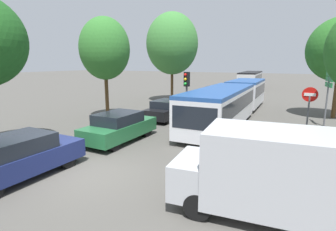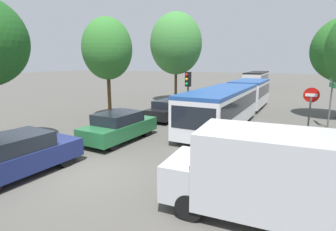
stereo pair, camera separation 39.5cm
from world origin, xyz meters
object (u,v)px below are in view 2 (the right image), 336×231
object	(u,v)px
white_van	(271,174)
direction_sign_post	(333,86)
traffic_light	(188,86)
no_entry_sign	(310,107)
queued_car_blue	(203,100)
queued_car_green	(119,126)
queued_car_black	(169,110)
queued_car_red	(236,90)
tree_left_far	(176,44)
city_bus_rear	(257,78)
queued_car_navy	(17,155)
tree_left_mid	(107,49)
queued_car_graphite	(221,93)
articulated_bus	(236,99)

from	to	relation	value
white_van	direction_sign_post	size ratio (longest dim) A/B	1.44
direction_sign_post	traffic_light	bearing A→B (deg)	15.43
no_entry_sign	queued_car_blue	bearing A→B (deg)	-131.60
queued_car_green	queued_car_blue	xyz separation A→B (m)	(-0.08, 11.44, 0.00)
queued_car_black	traffic_light	xyz separation A→B (m)	(1.91, -1.00, 1.80)
queued_car_black	white_van	xyz separation A→B (m)	(8.19, -9.23, 0.54)
queued_car_green	queued_car_red	world-z (taller)	queued_car_green
no_entry_sign	tree_left_far	world-z (taller)	tree_left_far
city_bus_rear	tree_left_far	xyz separation A→B (m)	(-3.98, -20.31, 4.37)
queued_car_red	queued_car_blue	bearing A→B (deg)	179.94
queued_car_navy	tree_left_mid	world-z (taller)	tree_left_mid
queued_car_graphite	tree_left_far	bearing A→B (deg)	128.59
queued_car_green	queued_car_red	bearing A→B (deg)	0.10
queued_car_graphite	direction_sign_post	size ratio (longest dim) A/B	1.21
city_bus_rear	tree_left_mid	size ratio (longest dim) A/B	1.66
queued_car_green	no_entry_sign	xyz separation A→B (m)	(8.41, 3.90, 1.12)
queued_car_red	no_entry_sign	distance (m)	19.98
queued_car_blue	no_entry_sign	bearing A→B (deg)	-131.74
queued_car_navy	queued_car_black	xyz separation A→B (m)	(-0.01, 10.89, -0.06)
queued_car_green	queued_car_graphite	size ratio (longest dim) A/B	0.98
white_van	tree_left_far	distance (m)	21.55
queued_car_blue	traffic_light	world-z (taller)	traffic_light
queued_car_navy	queued_car_graphite	distance (m)	22.03
queued_car_graphite	direction_sign_post	xyz separation A→B (m)	(9.72, -8.22, 1.80)
city_bus_rear	tree_left_mid	world-z (taller)	tree_left_mid
queued_car_green	white_van	xyz separation A→B (m)	(7.85, -3.47, 0.49)
city_bus_rear	white_van	distance (m)	38.46
queued_car_red	traffic_light	distance (m)	17.36
queued_car_red	traffic_light	world-z (taller)	traffic_light
queued_car_navy	queued_car_green	bearing A→B (deg)	-3.75
no_entry_sign	tree_left_far	size ratio (longest dim) A/B	0.32
queued_car_green	tree_left_mid	world-z (taller)	tree_left_mid
queued_car_red	tree_left_far	bearing A→B (deg)	153.32
white_van	queued_car_blue	bearing A→B (deg)	-68.72
queued_car_graphite	queued_car_green	bearing A→B (deg)	-179.04
queued_car_green	white_van	world-z (taller)	white_van
queued_car_navy	queued_car_blue	size ratio (longest dim) A/B	1.01
direction_sign_post	tree_left_far	distance (m)	14.85
no_entry_sign	tree_left_mid	distance (m)	13.17
articulated_bus	direction_sign_post	bearing A→B (deg)	88.50
city_bus_rear	queued_car_green	world-z (taller)	city_bus_rear
articulated_bus	traffic_light	world-z (taller)	traffic_light
traffic_light	queued_car_blue	bearing A→B (deg)	-152.56
queued_car_navy	queued_car_blue	world-z (taller)	queued_car_navy
queued_car_black	articulated_bus	bearing A→B (deg)	-54.06
queued_car_blue	direction_sign_post	size ratio (longest dim) A/B	1.19
city_bus_rear	tree_left_far	world-z (taller)	tree_left_far
articulated_bus	city_bus_rear	distance (m)	25.81
city_bus_rear	direction_sign_post	world-z (taller)	direction_sign_post
city_bus_rear	direction_sign_post	bearing A→B (deg)	-163.58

